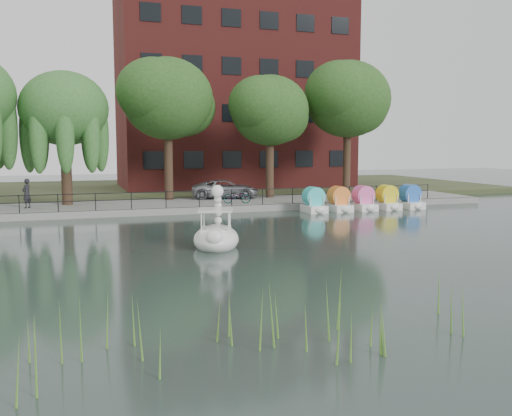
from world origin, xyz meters
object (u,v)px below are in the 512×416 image
bicycle (237,195)px  pedestrian (27,191)px  swan_boat (216,234)px  minivan (225,188)px

bicycle → pedestrian: size_ratio=0.87×
pedestrian → swan_boat: (7.93, -13.61, -0.85)m
swan_boat → minivan: bearing=91.4°
bicycle → swan_boat: size_ratio=0.52×
bicycle → swan_boat: 13.07m
bicycle → swan_boat: swan_boat is taller
minivan → swan_boat: swan_boat is taller
minivan → bicycle: (-0.17, -3.36, -0.24)m
minivan → pedestrian: size_ratio=2.68×
minivan → bicycle: bearing=-170.4°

